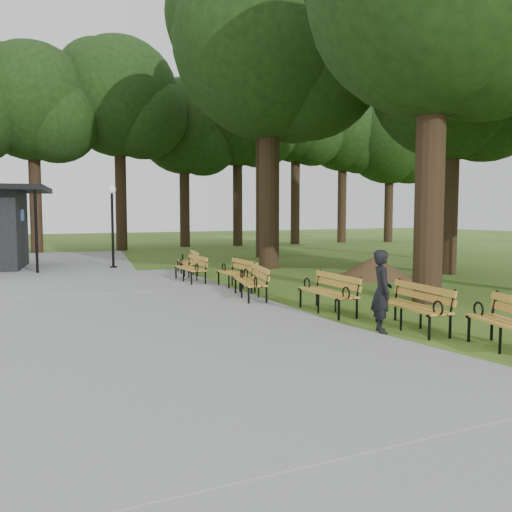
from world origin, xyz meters
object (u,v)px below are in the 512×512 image
bench_3 (327,293)px  lamp_post (112,209)px  bench_7 (187,262)px  lawn_tree_2 (270,41)px  bench_5 (236,274)px  dirt_mound (374,268)px  lawn_tree_5 (449,94)px  bench_4 (250,282)px  lawn_tree_4 (264,66)px  lawn_tree_1 (453,78)px  bench_6 (190,269)px  bench_2 (411,307)px  person (382,291)px

bench_3 → lamp_post: bearing=-165.7°
bench_7 → lawn_tree_2: bearing=112.3°
bench_5 → lawn_tree_2: 10.28m
dirt_mound → lawn_tree_5: (7.46, 3.95, 7.23)m
bench_4 → lawn_tree_4: size_ratio=0.15×
lawn_tree_2 → bench_4: bearing=-122.1°
lawn_tree_1 → lawn_tree_4: 10.07m
bench_5 → lawn_tree_5: size_ratio=0.18×
bench_4 → lawn_tree_5: bearing=128.5°
bench_5 → lawn_tree_1: 10.62m
bench_7 → lawn_tree_1: size_ratio=0.19×
bench_6 → lawn_tree_4: 13.30m
lawn_tree_1 → lawn_tree_5: (4.29, 4.21, 0.69)m
lawn_tree_5 → bench_7: bearing=-179.1°
dirt_mound → lawn_tree_2: (-1.58, 4.46, 8.42)m
bench_2 → bench_5: 6.32m
bench_4 → lawn_tree_5: (13.14, 6.00, 7.14)m
bench_2 → lawn_tree_4: size_ratio=0.15×
dirt_mound → bench_5: bearing=-176.7°
bench_4 → lawn_tree_2: bearing=161.8°
dirt_mound → person: bearing=-128.6°
bench_4 → lawn_tree_1: size_ratio=0.19×
dirt_mound → bench_2: (-4.55, -6.59, 0.09)m
bench_5 → bench_6: size_ratio=1.00×
bench_6 → lamp_post: bearing=-164.2°
lawn_tree_4 → bench_3: bearing=-112.5°
bench_2 → dirt_mound: bearing=152.7°
bench_6 → bench_4: bearing=5.8°
bench_2 → bench_3: 2.18m
bench_3 → lawn_tree_2: (3.39, 8.91, 8.34)m
bench_4 → bench_6: same height
lamp_post → bench_7: lamp_post is taller
lawn_tree_2 → lawn_tree_5: lawn_tree_2 is taller
dirt_mound → bench_3: size_ratio=1.23×
bench_3 → lawn_tree_4: 17.21m
bench_2 → lawn_tree_5: size_ratio=0.18×
bench_7 → lawn_tree_4: size_ratio=0.15×
lawn_tree_4 → lawn_tree_5: 8.75m
bench_3 → bench_5: same height
lamp_post → lawn_tree_2: size_ratio=0.26×
bench_6 → lawn_tree_5: (13.37, 2.22, 7.14)m
lamp_post → bench_2: lamp_post is taller
lamp_post → bench_7: (1.90, -3.25, -1.90)m
person → bench_7: 10.26m
bench_7 → lawn_tree_1: bearing=76.1°
bench_3 → bench_7: bearing=-174.5°
lamp_post → bench_5: 7.79m
bench_5 → person: bearing=2.8°
dirt_mound → lawn_tree_2: bearing=109.6°
bench_5 → bench_7: (-0.01, 4.06, 0.00)m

